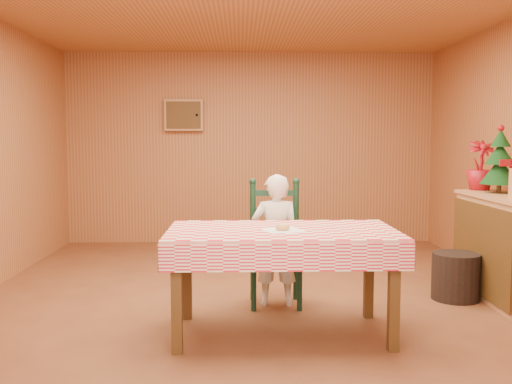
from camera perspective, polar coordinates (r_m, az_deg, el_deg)
The scene contains 11 objects.
ground at distance 5.05m, azimuth 0.07°, elevation -11.01°, with size 6.00×6.00×0.00m, color brown.
cabin_walls at distance 5.40m, azimuth -0.13°, elevation 9.61°, with size 5.10×6.05×2.65m.
dining_table at distance 4.12m, azimuth 2.61°, elevation -4.88°, with size 1.66×0.96×0.77m.
ladder_chair at distance 4.93m, azimuth 1.93°, elevation -5.39°, with size 0.44×0.40×1.08m.
seated_child at distance 4.86m, azimuth 1.97°, elevation -4.83°, with size 0.41×0.27×1.12m, color white.
napkin at distance 4.06m, azimuth 2.67°, elevation -3.83°, with size 0.26×0.26×0.00m, color white.
donut at distance 4.06m, azimuth 2.67°, elevation -3.57°, with size 0.10×0.10×0.03m, color #CE944A.
shelf_unit at distance 5.51m, azimuth 23.93°, elevation -5.12°, with size 0.54×1.24×0.93m.
christmas_tree at distance 5.66m, azimuth 23.20°, elevation 2.77°, with size 0.34×0.34×0.62m.
flower_arrangement at distance 5.91m, azimuth 21.52°, elevation 2.51°, with size 0.27×0.27×0.48m, color maroon.
storage_bin at distance 5.40m, azimuth 19.34°, elevation -7.97°, with size 0.41×0.41×0.41m, color black.
Camera 1 is at (-0.14, -4.85, 1.41)m, focal length 40.00 mm.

